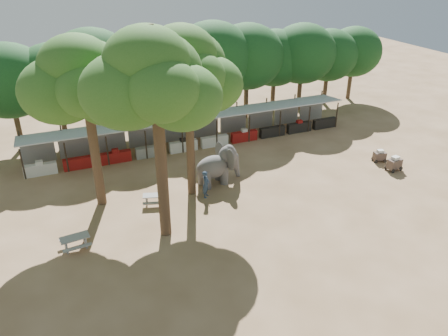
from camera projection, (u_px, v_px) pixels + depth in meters
name	position (u px, v px, depth m)	size (l,w,h in m)	color
ground	(271.00, 229.00, 26.50)	(100.00, 100.00, 0.00)	brown
vendor_stalls	(195.00, 132.00, 37.39)	(28.00, 2.99, 2.80)	#A8ABB1
yard_tree_left	(82.00, 82.00, 25.61)	(7.10, 6.90, 11.02)	#332316
yard_tree_center	(152.00, 81.00, 22.06)	(7.10, 6.90, 12.04)	#332316
yard_tree_back	(184.00, 71.00, 26.69)	(7.10, 6.90, 11.36)	#332316
backdrop_trees	(175.00, 68.00, 39.70)	(46.46, 5.95, 8.33)	#332316
elephant	(218.00, 165.00, 31.17)	(3.68, 2.77, 2.76)	#464444
handler	(206.00, 184.00, 29.50)	(0.69, 0.46, 1.93)	#26384C
picnic_table_near	(75.00, 241.00, 24.53)	(1.71, 1.57, 0.79)	gray
picnic_table_far	(154.00, 198.00, 28.86)	(1.69, 1.60, 0.69)	gray
cart_front	(394.00, 163.00, 33.28)	(1.25, 0.89, 1.14)	#3D2F29
cart_back	(380.00, 156.00, 34.69)	(1.14, 0.88, 0.99)	#3D2F29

